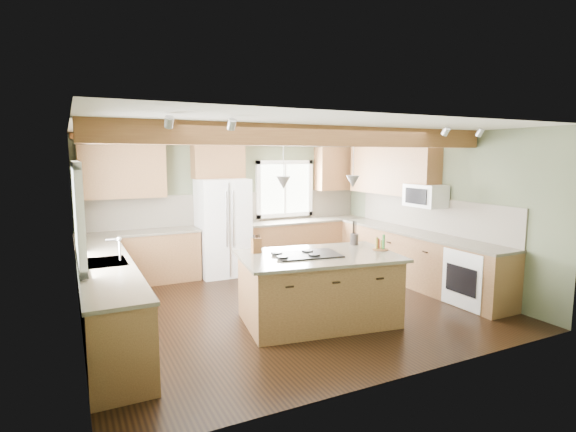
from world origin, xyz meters
name	(u,v)px	position (x,y,z in m)	size (l,w,h in m)	color
floor	(288,305)	(0.00, 0.00, 0.00)	(5.60, 5.60, 0.00)	black
ceiling	(288,129)	(0.00, 0.00, 2.60)	(5.60, 5.60, 0.00)	silver
wall_back	(231,203)	(0.00, 2.50, 1.30)	(5.60, 5.60, 0.00)	#4E573E
wall_left	(76,234)	(-2.80, 0.00, 1.30)	(5.00, 5.00, 0.00)	#4E573E
wall_right	(432,209)	(2.80, 0.00, 1.30)	(5.00, 5.00, 0.00)	#4E573E
ceiling_beam	(314,136)	(0.00, -0.76, 2.47)	(5.55, 0.26, 0.26)	brown
soffit_trim	(232,139)	(0.00, 2.40, 2.54)	(5.55, 0.20, 0.10)	brown
backsplash_back	(231,208)	(0.00, 2.48, 1.21)	(5.58, 0.03, 0.58)	brown
backsplash_right	(429,214)	(2.78, 0.05, 1.21)	(0.03, 3.70, 0.58)	brown
base_cab_back_left	(140,259)	(-1.79, 2.20, 0.44)	(2.02, 0.60, 0.88)	brown
counter_back_left	(139,233)	(-1.79, 2.20, 0.90)	(2.06, 0.64, 0.04)	#453F32
base_cab_back_right	(305,243)	(1.49, 2.20, 0.44)	(2.62, 0.60, 0.88)	brown
counter_back_right	(305,221)	(1.49, 2.20, 0.90)	(2.66, 0.64, 0.04)	#453F32
base_cab_left	(107,299)	(-2.50, 0.05, 0.44)	(0.60, 3.70, 0.88)	brown
counter_left	(105,263)	(-2.50, 0.05, 0.90)	(0.64, 3.74, 0.04)	#453F32
base_cab_right	(415,259)	(2.50, 0.05, 0.44)	(0.60, 3.70, 0.88)	brown
counter_right	(416,233)	(2.50, 0.05, 0.90)	(0.64, 3.74, 0.04)	#453F32
upper_cab_back_left	(123,172)	(-1.99, 2.33, 1.95)	(1.40, 0.35, 0.90)	brown
upper_cab_over_fridge	(218,160)	(-0.30, 2.33, 2.15)	(0.96, 0.35, 0.70)	brown
upper_cab_right	(392,170)	(2.62, 0.90, 1.95)	(0.35, 2.20, 0.90)	brown
upper_cab_back_corner	(336,169)	(2.30, 2.33, 1.95)	(0.90, 0.35, 0.90)	brown
window_left	(77,212)	(-2.78, 0.05, 1.55)	(0.04, 1.60, 1.05)	white
window_back	(284,189)	(1.15, 2.48, 1.55)	(1.10, 0.04, 1.00)	white
sink	(105,263)	(-2.50, 0.05, 0.91)	(0.50, 0.65, 0.03)	#262628
faucet	(120,250)	(-2.32, 0.05, 1.05)	(0.02, 0.02, 0.28)	#B2B2B7
dishwasher	(119,337)	(-2.49, -1.25, 0.43)	(0.60, 0.60, 0.84)	white
oven	(476,278)	(2.49, -1.25, 0.43)	(0.60, 0.72, 0.84)	white
microwave	(425,196)	(2.58, -0.05, 1.55)	(0.40, 0.70, 0.38)	white
pendant_left	(283,183)	(-0.40, -0.68, 1.88)	(0.18, 0.18, 0.16)	#B2B2B7
pendant_right	(353,181)	(0.56, -0.83, 1.88)	(0.18, 0.18, 0.16)	#B2B2B7
refrigerator	(223,227)	(-0.30, 2.12, 0.90)	(0.90, 0.74, 1.80)	white
island	(318,289)	(0.08, -0.76, 0.44)	(1.94, 1.18, 0.88)	brown
island_top	(318,256)	(0.08, -0.76, 0.90)	(2.07, 1.31, 0.04)	#453F32
cooktop	(307,254)	(-0.08, -0.73, 0.93)	(0.84, 0.56, 0.02)	black
knife_block	(256,246)	(-0.63, -0.31, 1.02)	(0.12, 0.09, 0.20)	brown
utensil_crock	(354,239)	(0.89, -0.41, 1.00)	(0.12, 0.12, 0.16)	#48403A
bottle_tray	(381,243)	(1.00, -0.89, 1.02)	(0.22, 0.22, 0.20)	brown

